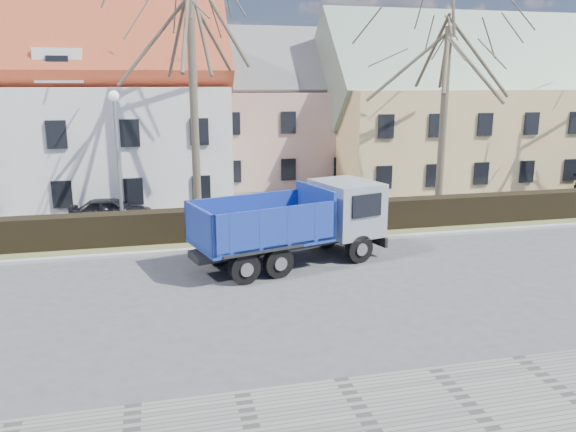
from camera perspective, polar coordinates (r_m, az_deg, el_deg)
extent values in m
plane|color=#434346|center=(18.27, -0.67, -7.24)|extent=(120.00, 120.00, 0.00)
cube|color=#9D9D9D|center=(22.53, -3.23, -3.05)|extent=(80.00, 0.30, 0.12)
cube|color=#565E35|center=(24.05, -3.90, -2.01)|extent=(80.00, 3.00, 0.10)
cube|color=black|center=(23.71, -3.84, -0.74)|extent=(60.00, 0.90, 1.30)
imported|color=black|center=(27.23, -17.50, 0.50)|extent=(3.85, 1.84, 1.27)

